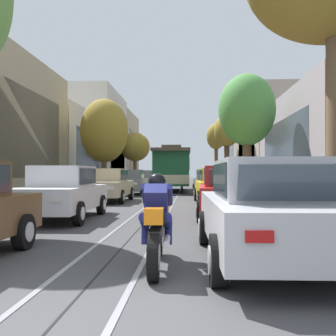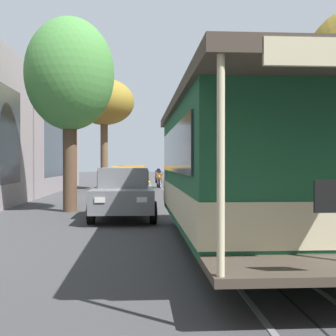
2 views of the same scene
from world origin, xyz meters
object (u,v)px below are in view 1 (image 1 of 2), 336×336
Objects in this scene: parked_car_red_second_right at (229,192)px; motorcycle_with_rider at (157,223)px; pedestrian_on_right_pavement at (101,179)px; parked_car_grey_fourth_right at (209,182)px; street_tree_kerb_right_second at (247,111)px; parked_car_grey_fourth_left at (131,182)px; pedestrian_crossing_far at (76,180)px; street_tree_kerb_left_mid at (135,147)px; parked_car_yellow_mid_right at (217,186)px; fire_hydrant at (309,212)px; street_tree_kerb_right_mid at (227,132)px; parked_car_grey_fifth_left at (143,180)px; street_tree_kerb_right_fourth at (216,138)px; street_tree_kerb_left_second at (104,131)px; parked_car_silver_near_right at (267,210)px; cable_car_trolley at (173,169)px; parked_car_beige_mid_left at (109,185)px.

parked_car_red_second_right is 6.41m from motorcycle_with_rider.
pedestrian_on_right_pavement is (-7.09, 26.18, 0.22)m from motorcycle_with_rider.
street_tree_kerb_right_second is (2.00, -1.94, 4.04)m from parked_car_grey_fourth_right.
parked_car_grey_fourth_left is 1.00× the size of parked_car_red_second_right.
parked_car_grey_fourth_right is 2.63× the size of pedestrian_crossing_far.
parked_car_yellow_mid_right is at bearing -73.26° from street_tree_kerb_left_mid.
street_tree_kerb_right_second is at bearing -65.62° from street_tree_kerb_left_mid.
fire_hydrant is at bearing -78.07° from parked_car_yellow_mid_right.
fire_hydrant is (1.70, -2.35, -0.38)m from parked_car_red_second_right.
fire_hydrant is at bearing -82.88° from parked_car_grey_fourth_right.
parked_car_grey_fifth_left is at bearing -146.18° from street_tree_kerb_right_mid.
parked_car_grey_fifth_left is at bearing -25.22° from pedestrian_on_right_pavement.
street_tree_kerb_right_fourth is at bearing 71.91° from parked_car_grey_fourth_left.
street_tree_kerb_left_second is 17.13m from street_tree_kerb_left_mid.
pedestrian_crossing_far is at bearing -89.54° from pedestrian_on_right_pavement.
parked_car_yellow_mid_right is at bearing -94.04° from street_tree_kerb_right_fourth.
street_tree_kerb_right_fourth is 4.79× the size of pedestrian_on_right_pavement.
motorcycle_with_rider is (-1.75, -11.62, -0.15)m from parked_car_yellow_mid_right.
street_tree_kerb_right_fourth reaches higher than parked_car_grey_fourth_right.
fire_hydrant is at bearing -91.23° from street_tree_kerb_right_mid.
street_tree_kerb_right_fourth reaches higher than parked_car_grey_fourth_left.
street_tree_kerb_right_second is 16.50m from motorcycle_with_rider.
street_tree_kerb_left_second is 8.30m from pedestrian_on_right_pavement.
parked_car_silver_near_right is at bearing -90.37° from parked_car_yellow_mid_right.
parked_car_silver_near_right is 5.22× the size of fire_hydrant.
pedestrian_crossing_far is at bearing 162.79° from street_tree_kerb_right_second.
parked_car_grey_fourth_right is 23.26m from street_tree_kerb_right_fourth.
parked_car_grey_fourth_left is 5.10m from parked_car_grey_fourth_right.
motorcycle_with_rider is (5.56, -35.93, -3.61)m from street_tree_kerb_left_mid.
pedestrian_crossing_far is 18.28m from fire_hydrant.
cable_car_trolley is 5.92× the size of pedestrian_on_right_pavement.
parked_car_grey_fourth_right is 0.48× the size of cable_car_trolley.
street_tree_kerb_left_mid reaches higher than parked_car_grey_fourth_left.
pedestrian_on_right_pavement is (-8.76, 25.74, 0.07)m from parked_car_silver_near_right.
parked_car_red_second_right is 5.24× the size of fire_hydrant.
street_tree_kerb_right_second is at bearing -90.17° from street_tree_kerb_right_fourth.
street_tree_kerb_left_mid is at bearing 109.64° from cable_car_trolley.
parked_car_beige_mid_left is 24.06m from street_tree_kerb_left_mid.
parked_car_grey_fourth_left is at bearing -90.93° from parked_car_grey_fifth_left.
street_tree_kerb_left_second reaches higher than pedestrian_crossing_far.
parked_car_red_second_right is 5.44m from parked_car_yellow_mid_right.
parked_car_grey_fourth_right is at bearing -11.19° from street_tree_kerb_left_second.
street_tree_kerb_right_fourth is at bearing 84.65° from motorcycle_with_rider.
parked_car_grey_fourth_left is 3.74m from pedestrian_crossing_far.
parked_car_red_second_right is 1.01× the size of parked_car_grey_fourth_right.
parked_car_beige_mid_left is 7.59m from street_tree_kerb_left_second.
street_tree_kerb_left_second is 9.43m from street_tree_kerb_right_second.
parked_car_silver_near_right is 1.00× the size of parked_car_grey_fourth_right.
street_tree_kerb_left_second reaches higher than pedestrian_on_right_pavement.
motorcycle_with_rider reaches higher than fire_hydrant.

